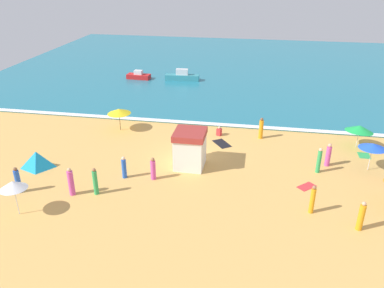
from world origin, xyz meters
The scene contains 25 objects.
ground_plane centered at (0.00, 0.00, 0.00)m, with size 60.00×60.00×0.00m, color #E0A856.
ocean_water centered at (0.00, 28.00, 0.05)m, with size 60.00×44.00×0.10m, color teal.
wave_breaker_foam centered at (0.00, 6.30, 0.10)m, with size 57.00×0.70×0.01m, color white.
lifeguard_cabana centered at (0.15, -1.73, 1.40)m, with size 2.20×2.38×2.73m.
beach_umbrella_0 centered at (-7.10, 3.70, 1.77)m, with size 2.68×2.68×1.99m.
beach_umbrella_1 centered at (12.80, -0.09, 1.90)m, with size 2.00×2.01×2.12m.
beach_umbrella_2 centered at (12.73, 3.69, 1.63)m, with size 3.04×3.05×1.98m.
beach_umbrella_4 centered at (-8.69, -9.37, 2.00)m, with size 2.20×2.21×2.29m.
beach_tent centered at (-10.56, -3.98, 0.66)m, with size 2.18×1.90×1.31m.
beachgoer_0 centered at (-3.98, -4.18, 0.76)m, with size 0.43×0.43×1.60m.
beachgoer_1 centered at (-6.55, -6.82, 0.89)m, with size 0.46×0.46×1.91m.
beachgoer_3 centered at (9.21, -1.07, 0.91)m, with size 0.33×0.33×1.88m.
beachgoer_4 centered at (9.99, 0.08, 0.83)m, with size 0.49×0.49×1.76m.
beachgoer_5 centered at (8.26, -6.17, 0.89)m, with size 0.29×0.29×1.85m.
beachgoer_6 centered at (-5.07, -6.48, 0.90)m, with size 0.42×0.42×1.87m.
beachgoer_7 centered at (-1.97, -4.02, 0.77)m, with size 0.46×0.46×1.63m.
beachgoer_8 centered at (-10.04, -7.15, 0.85)m, with size 0.48×0.48×1.80m.
beachgoer_9 centered at (1.62, 4.10, 0.36)m, with size 0.48×0.48×0.83m.
beachgoer_10 centered at (5.13, 4.12, 0.86)m, with size 0.50×0.50×1.83m.
beachgoer_11 centered at (10.73, -7.35, 0.85)m, with size 0.45×0.45×1.81m.
beach_towel_0 centered at (8.30, -3.22, 0.01)m, with size 1.39×1.37×0.01m.
beach_towel_1 centered at (2.04, 2.45, 0.01)m, with size 1.78×1.98×0.01m.
beach_towel_2 centered at (13.05, 2.23, 0.01)m, with size 0.87×1.09×0.01m.
small_boat_0 centered at (-4.80, 19.85, 0.58)m, with size 4.24×1.18×1.43m.
small_boat_1 centered at (-10.35, 19.59, 0.47)m, with size 2.97×1.36×1.07m.
Camera 1 is at (4.66, -26.12, 13.49)m, focal length 36.13 mm.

